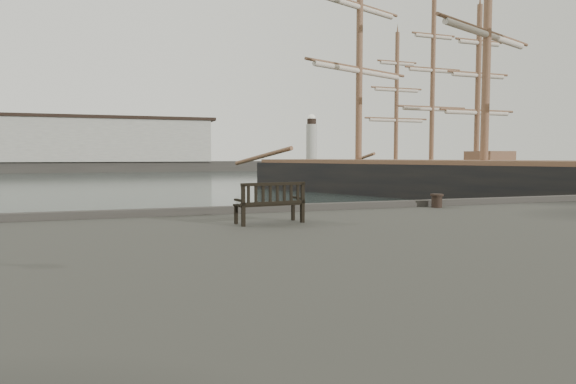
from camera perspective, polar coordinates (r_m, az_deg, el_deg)
name	(u,v)px	position (r m, az deg, el deg)	size (l,w,h in m)	color
ground	(252,270)	(13.87, -4.03, -8.63)	(400.00, 400.00, 0.00)	black
breakwater	(106,150)	(105.10, -19.56, 4.46)	(140.00, 9.50, 12.20)	#383530
bench	(270,211)	(11.24, -2.03, -2.09)	(1.58, 0.74, 0.87)	black
bollard_right	(437,201)	(15.30, 16.21, -0.94)	(0.37, 0.37, 0.39)	black
tall_ship_main	(483,188)	(38.88, 20.86, 0.41)	(23.84, 40.48, 30.49)	black
tall_ship_far	(431,178)	(56.29, 15.58, 1.49)	(5.98, 24.47, 20.84)	black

